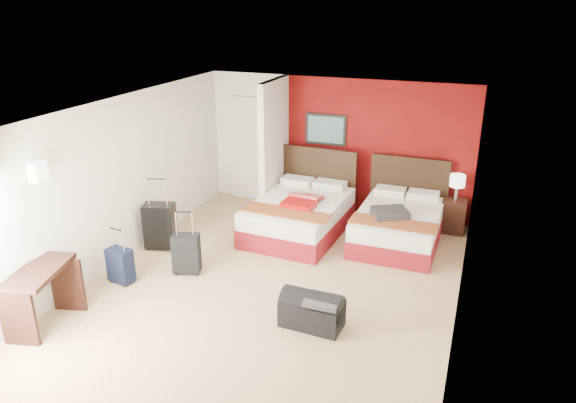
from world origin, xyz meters
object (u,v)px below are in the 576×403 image
at_px(nightstand, 453,216).
at_px(table_lamp, 457,188).
at_px(suitcase_black, 160,227).
at_px(duffel_bag, 312,312).
at_px(bed_right, 398,227).
at_px(red_suitcase_open, 302,201).
at_px(desk, 44,298).
at_px(suitcase_navy, 121,267).
at_px(suitcase_charcoal, 187,255).
at_px(bed_left, 299,217).

height_order(nightstand, table_lamp, table_lamp).
height_order(suitcase_black, duffel_bag, suitcase_black).
height_order(bed_right, red_suitcase_open, red_suitcase_open).
distance_m(table_lamp, suitcase_black, 5.00).
height_order(red_suitcase_open, nightstand, red_suitcase_open).
bearing_deg(nightstand, suitcase_black, -152.27).
bearing_deg(desk, bed_right, 33.09).
distance_m(bed_right, suitcase_navy, 4.42).
distance_m(suitcase_charcoal, suitcase_navy, 0.94).
height_order(bed_right, suitcase_black, suitcase_black).
bearing_deg(desk, nightstand, 32.58).
relative_size(bed_right, desk, 1.96).
height_order(table_lamp, desk, table_lamp).
height_order(bed_left, red_suitcase_open, red_suitcase_open).
height_order(suitcase_navy, duffel_bag, suitcase_navy).
distance_m(nightstand, desk, 6.55).
relative_size(nightstand, suitcase_navy, 1.16).
bearing_deg(table_lamp, suitcase_black, -151.77).
height_order(suitcase_charcoal, duffel_bag, suitcase_charcoal).
xyz_separation_m(suitcase_black, duffel_bag, (2.99, -1.25, -0.17)).
bearing_deg(nightstand, suitcase_charcoal, -140.87).
relative_size(table_lamp, suitcase_navy, 0.93).
bearing_deg(nightstand, red_suitcase_open, -155.18).
bearing_deg(suitcase_charcoal, table_lamp, 21.48).
relative_size(red_suitcase_open, desk, 0.78).
xyz_separation_m(bed_right, red_suitcase_open, (-1.57, -0.32, 0.37)).
height_order(bed_left, bed_right, bed_left).
bearing_deg(suitcase_navy, bed_left, 63.27).
height_order(suitcase_charcoal, suitcase_navy, suitcase_charcoal).
xyz_separation_m(red_suitcase_open, nightstand, (2.39, 1.13, -0.37)).
bearing_deg(bed_left, bed_right, 11.08).
bearing_deg(bed_right, nightstand, 45.29).
height_order(bed_left, table_lamp, table_lamp).
bearing_deg(suitcase_charcoal, suitcase_navy, -159.52).
bearing_deg(nightstand, bed_right, -136.02).
relative_size(bed_left, suitcase_navy, 4.09).
xyz_separation_m(nightstand, suitcase_navy, (-4.30, -3.54, -0.04)).
height_order(bed_right, suitcase_navy, bed_right).
distance_m(bed_left, bed_right, 1.68).
xyz_separation_m(suitcase_charcoal, duffel_bag, (2.16, -0.66, -0.10)).
bearing_deg(bed_right, suitcase_black, -155.71).
bearing_deg(desk, table_lamp, 32.58).
xyz_separation_m(red_suitcase_open, suitcase_black, (-2.00, -1.23, -0.29)).
distance_m(bed_left, suitcase_black, 2.32).
bearing_deg(suitcase_black, table_lamp, 11.56).
bearing_deg(desk, red_suitcase_open, 45.91).
distance_m(nightstand, duffel_bag, 3.88).
bearing_deg(duffel_bag, desk, -155.93).
height_order(duffel_bag, desk, desk).
distance_m(nightstand, suitcase_charcoal, 4.63).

